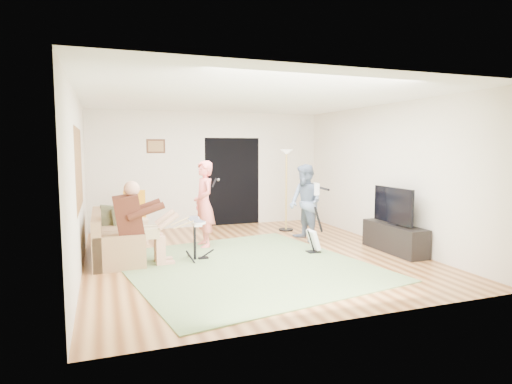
{
  "coord_description": "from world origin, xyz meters",
  "views": [
    {
      "loc": [
        -2.41,
        -6.9,
        1.88
      ],
      "look_at": [
        0.19,
        0.3,
        1.07
      ],
      "focal_mm": 30.0,
      "sensor_mm": 36.0,
      "label": 1
    }
  ],
  "objects_px": {
    "guitarist": "(305,203)",
    "television": "(393,205)",
    "sofa": "(113,243)",
    "guitar_spare": "(314,240)",
    "dining_chair": "(136,224)",
    "singer": "(204,204)",
    "tv_cabinet": "(394,238)",
    "drum_kit": "(195,242)",
    "torchiere_lamp": "(286,175)"
  },
  "relations": [
    {
      "from": "guitarist",
      "to": "television",
      "type": "xyz_separation_m",
      "value": [
        1.05,
        -1.37,
        0.08
      ]
    },
    {
      "from": "sofa",
      "to": "guitarist",
      "type": "relative_size",
      "value": 1.24
    },
    {
      "from": "guitar_spare",
      "to": "dining_chair",
      "type": "bearing_deg",
      "value": 146.61
    },
    {
      "from": "sofa",
      "to": "dining_chair",
      "type": "xyz_separation_m",
      "value": [
        0.46,
        1.04,
        0.11
      ]
    },
    {
      "from": "guitar_spare",
      "to": "singer",
      "type": "bearing_deg",
      "value": 146.58
    },
    {
      "from": "sofa",
      "to": "tv_cabinet",
      "type": "relative_size",
      "value": 1.36
    },
    {
      "from": "singer",
      "to": "drum_kit",
      "type": "bearing_deg",
      "value": -26.39
    },
    {
      "from": "guitar_spare",
      "to": "sofa",
      "type": "bearing_deg",
      "value": 165.45
    },
    {
      "from": "guitar_spare",
      "to": "tv_cabinet",
      "type": "height_order",
      "value": "guitar_spare"
    },
    {
      "from": "guitar_spare",
      "to": "dining_chair",
      "type": "relative_size",
      "value": 0.81
    },
    {
      "from": "torchiere_lamp",
      "to": "tv_cabinet",
      "type": "xyz_separation_m",
      "value": [
        1.03,
        -2.5,
        -1.0
      ]
    },
    {
      "from": "drum_kit",
      "to": "tv_cabinet",
      "type": "distance_m",
      "value": 3.56
    },
    {
      "from": "guitar_spare",
      "to": "dining_chair",
      "type": "xyz_separation_m",
      "value": [
        -2.92,
        1.92,
        0.13
      ]
    },
    {
      "from": "sofa",
      "to": "guitarist",
      "type": "height_order",
      "value": "guitarist"
    },
    {
      "from": "singer",
      "to": "sofa",
      "type": "bearing_deg",
      "value": -85.22
    },
    {
      "from": "torchiere_lamp",
      "to": "dining_chair",
      "type": "bearing_deg",
      "value": -177.16
    },
    {
      "from": "sofa",
      "to": "singer",
      "type": "height_order",
      "value": "singer"
    },
    {
      "from": "sofa",
      "to": "drum_kit",
      "type": "xyz_separation_m",
      "value": [
        1.29,
        -0.65,
        0.05
      ]
    },
    {
      "from": "sofa",
      "to": "drum_kit",
      "type": "height_order",
      "value": "sofa"
    },
    {
      "from": "drum_kit",
      "to": "singer",
      "type": "xyz_separation_m",
      "value": [
        0.37,
        0.91,
        0.51
      ]
    },
    {
      "from": "sofa",
      "to": "guitar_spare",
      "type": "height_order",
      "value": "guitar_spare"
    },
    {
      "from": "drum_kit",
      "to": "singer",
      "type": "distance_m",
      "value": 1.1
    },
    {
      "from": "torchiere_lamp",
      "to": "dining_chair",
      "type": "xyz_separation_m",
      "value": [
        -3.3,
        -0.16,
        -0.89
      ]
    },
    {
      "from": "tv_cabinet",
      "to": "dining_chair",
      "type": "bearing_deg",
      "value": 151.61
    },
    {
      "from": "tv_cabinet",
      "to": "guitar_spare",
      "type": "bearing_deg",
      "value": 163.61
    },
    {
      "from": "singer",
      "to": "tv_cabinet",
      "type": "xyz_separation_m",
      "value": [
        3.13,
        -1.55,
        -0.56
      ]
    },
    {
      "from": "drum_kit",
      "to": "dining_chair",
      "type": "relative_size",
      "value": 0.69
    },
    {
      "from": "torchiere_lamp",
      "to": "tv_cabinet",
      "type": "relative_size",
      "value": 1.31
    },
    {
      "from": "drum_kit",
      "to": "guitar_spare",
      "type": "bearing_deg",
      "value": -6.2
    },
    {
      "from": "guitar_spare",
      "to": "torchiere_lamp",
      "type": "xyz_separation_m",
      "value": [
        0.38,
        2.09,
        1.01
      ]
    },
    {
      "from": "singer",
      "to": "guitarist",
      "type": "distance_m",
      "value": 2.03
    },
    {
      "from": "drum_kit",
      "to": "dining_chair",
      "type": "bearing_deg",
      "value": 115.84
    },
    {
      "from": "sofa",
      "to": "singer",
      "type": "relative_size",
      "value": 1.17
    },
    {
      "from": "singer",
      "to": "guitarist",
      "type": "relative_size",
      "value": 1.06
    },
    {
      "from": "singer",
      "to": "guitarist",
      "type": "height_order",
      "value": "singer"
    },
    {
      "from": "guitarist",
      "to": "guitar_spare",
      "type": "xyz_separation_m",
      "value": [
        -0.3,
        -0.95,
        -0.53
      ]
    },
    {
      "from": "tv_cabinet",
      "to": "television",
      "type": "bearing_deg",
      "value": 180.0
    },
    {
      "from": "drum_kit",
      "to": "guitar_spare",
      "type": "height_order",
      "value": "guitar_spare"
    },
    {
      "from": "sofa",
      "to": "dining_chair",
      "type": "height_order",
      "value": "dining_chair"
    },
    {
      "from": "sofa",
      "to": "guitar_spare",
      "type": "relative_size",
      "value": 2.29
    },
    {
      "from": "television",
      "to": "dining_chair",
      "type": "bearing_deg",
      "value": 151.33
    },
    {
      "from": "sofa",
      "to": "guitarist",
      "type": "bearing_deg",
      "value": 1.17
    },
    {
      "from": "sofa",
      "to": "television",
      "type": "relative_size",
      "value": 1.88
    },
    {
      "from": "television",
      "to": "sofa",
      "type": "bearing_deg",
      "value": 164.75
    },
    {
      "from": "sofa",
      "to": "singer",
      "type": "bearing_deg",
      "value": 8.88
    },
    {
      "from": "dining_chair",
      "to": "guitarist",
      "type": "bearing_deg",
      "value": -17.96
    },
    {
      "from": "torchiere_lamp",
      "to": "tv_cabinet",
      "type": "height_order",
      "value": "torchiere_lamp"
    },
    {
      "from": "sofa",
      "to": "torchiere_lamp",
      "type": "relative_size",
      "value": 1.04
    },
    {
      "from": "drum_kit",
      "to": "guitar_spare",
      "type": "relative_size",
      "value": 0.85
    },
    {
      "from": "guitarist",
      "to": "television",
      "type": "distance_m",
      "value": 1.73
    }
  ]
}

